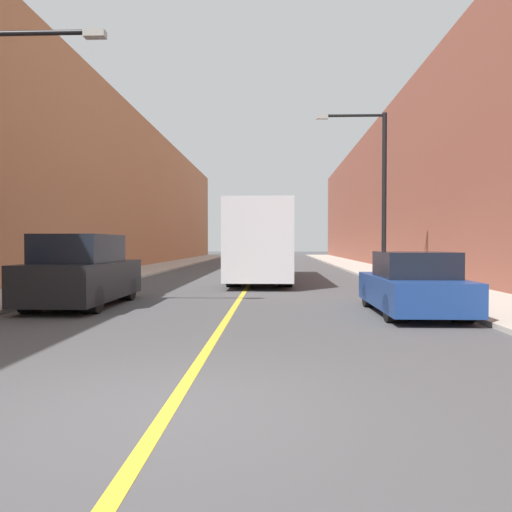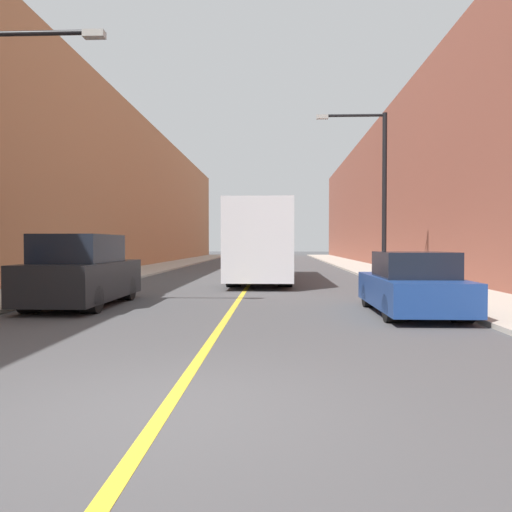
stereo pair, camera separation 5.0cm
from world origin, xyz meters
name	(u,v)px [view 1 (the left image)]	position (x,y,z in m)	size (l,w,h in m)	color
ground_plane	(169,410)	(0.00, 0.00, 0.00)	(200.00, 200.00, 0.00)	#474749
sidewalk_left	(161,267)	(-7.01, 30.00, 0.05)	(3.07, 72.00, 0.11)	#B2AA9E
sidewalk_right	(360,267)	(7.01, 30.00, 0.05)	(3.07, 72.00, 0.11)	#B2AA9E
building_row_left	(111,190)	(-10.55, 30.00, 5.49)	(4.00, 72.00, 10.98)	#B2724C
building_row_right	(412,190)	(10.55, 30.00, 5.42)	(4.00, 72.00, 10.85)	brown
road_center_line	(260,268)	(0.00, 30.00, 0.00)	(0.16, 72.00, 0.01)	gold
bus	(262,241)	(0.47, 17.76, 1.81)	(2.58, 10.64, 3.39)	silver
parked_suv_left	(82,273)	(-4.16, 8.28, 0.90)	(1.95, 4.62, 1.95)	black
car_right_near	(413,286)	(4.41, 7.07, 0.68)	(1.86, 4.25, 1.51)	navy
street_lamp_right	(377,184)	(5.48, 16.65, 4.29)	(3.02, 0.24, 7.20)	black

